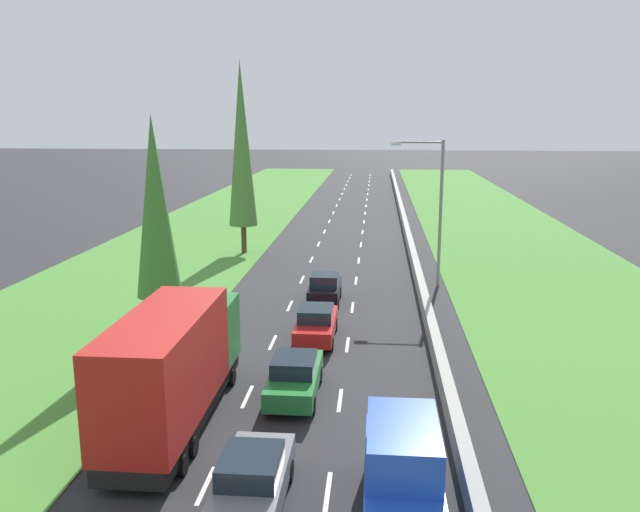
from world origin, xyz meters
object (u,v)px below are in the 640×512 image
(grey_sedan_centre_lane, at_px, (252,481))
(poplar_tree_second, at_px, (155,208))
(green_sedan_centre_lane, at_px, (295,376))
(poplar_tree_third, at_px, (242,145))
(black_hatchback_centre_lane, at_px, (325,289))
(red_sedan_centre_lane, at_px, (316,323))
(blue_van_right_lane, at_px, (402,471))
(street_light_mast, at_px, (435,203))
(red_box_truck_left_lane, at_px, (174,365))

(grey_sedan_centre_lane, height_order, poplar_tree_second, poplar_tree_second)
(green_sedan_centre_lane, xyz_separation_m, poplar_tree_third, (-7.22, 25.75, 7.49))
(black_hatchback_centre_lane, bearing_deg, poplar_tree_third, 119.16)
(grey_sedan_centre_lane, height_order, red_sedan_centre_lane, same)
(poplar_tree_third, bearing_deg, blue_van_right_lane, -71.70)
(red_sedan_centre_lane, relative_size, poplar_tree_third, 0.31)
(green_sedan_centre_lane, distance_m, street_light_mast, 18.74)
(red_sedan_centre_lane, distance_m, poplar_tree_third, 22.06)
(blue_van_right_lane, xyz_separation_m, poplar_tree_second, (-10.73, 13.00, 4.89))
(black_hatchback_centre_lane, distance_m, poplar_tree_third, 16.80)
(poplar_tree_second, relative_size, street_light_mast, 1.16)
(poplar_tree_second, bearing_deg, red_sedan_centre_lane, 5.33)
(poplar_tree_second, distance_m, poplar_tree_third, 20.15)
(grey_sedan_centre_lane, relative_size, street_light_mast, 0.50)
(grey_sedan_centre_lane, relative_size, poplar_tree_second, 0.43)
(green_sedan_centre_lane, relative_size, poplar_tree_second, 0.43)
(red_sedan_centre_lane, bearing_deg, street_light_mast, 59.37)
(red_sedan_centre_lane, height_order, poplar_tree_second, poplar_tree_second)
(poplar_tree_third, relative_size, street_light_mast, 1.61)
(green_sedan_centre_lane, bearing_deg, poplar_tree_third, 105.66)
(grey_sedan_centre_lane, bearing_deg, red_sedan_centre_lane, 88.08)
(grey_sedan_centre_lane, bearing_deg, red_box_truck_left_lane, 127.61)
(red_box_truck_left_lane, bearing_deg, black_hatchback_centre_lane, 75.86)
(poplar_tree_third, height_order, street_light_mast, poplar_tree_third)
(green_sedan_centre_lane, bearing_deg, blue_van_right_lane, -63.05)
(red_sedan_centre_lane, bearing_deg, black_hatchback_centre_lane, 90.92)
(red_box_truck_left_lane, bearing_deg, poplar_tree_second, 111.61)
(grey_sedan_centre_lane, distance_m, green_sedan_centre_lane, 7.14)
(red_box_truck_left_lane, distance_m, red_sedan_centre_lane, 9.92)
(green_sedan_centre_lane, bearing_deg, street_light_mast, 69.07)
(poplar_tree_second, bearing_deg, black_hatchback_centre_lane, 44.07)
(black_hatchback_centre_lane, distance_m, street_light_mast, 8.91)
(blue_van_right_lane, height_order, poplar_tree_third, poplar_tree_third)
(black_hatchback_centre_lane, relative_size, poplar_tree_third, 0.27)
(blue_van_right_lane, bearing_deg, red_box_truck_left_lane, 147.82)
(street_light_mast, bearing_deg, black_hatchback_centre_lane, -145.48)
(red_box_truck_left_lane, height_order, street_light_mast, street_light_mast)
(grey_sedan_centre_lane, distance_m, street_light_mast, 25.46)
(red_sedan_centre_lane, bearing_deg, blue_van_right_lane, -75.66)
(poplar_tree_second, bearing_deg, blue_van_right_lane, -50.46)
(green_sedan_centre_lane, xyz_separation_m, blue_van_right_lane, (3.71, -7.29, 0.59))
(green_sedan_centre_lane, bearing_deg, black_hatchback_centre_lane, 89.49)
(poplar_tree_second, bearing_deg, green_sedan_centre_lane, -39.09)
(grey_sedan_centre_lane, xyz_separation_m, blue_van_right_lane, (3.95, -0.16, 0.59))
(poplar_tree_third, bearing_deg, street_light_mast, -32.51)
(red_box_truck_left_lane, height_order, black_hatchback_centre_lane, red_box_truck_left_lane)
(poplar_tree_second, bearing_deg, poplar_tree_third, 90.57)
(green_sedan_centre_lane, height_order, street_light_mast, street_light_mast)
(red_sedan_centre_lane, relative_size, street_light_mast, 0.50)
(black_hatchback_centre_lane, distance_m, blue_van_right_lane, 20.24)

